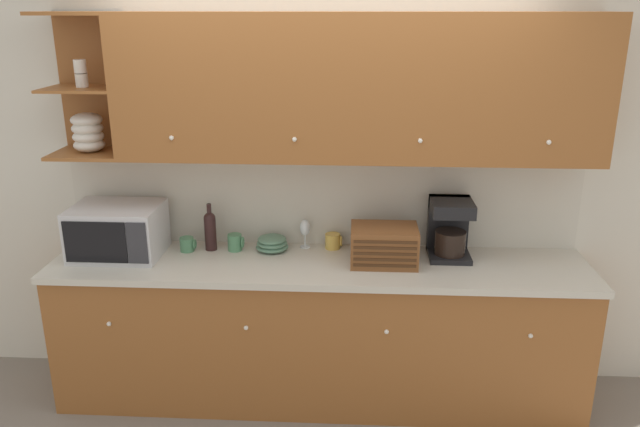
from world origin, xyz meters
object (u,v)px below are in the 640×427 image
at_px(microwave, 118,231).
at_px(wine_glass, 305,229).
at_px(bowl_stack_on_counter, 272,243).
at_px(bread_box, 384,245).
at_px(wine_bottle, 210,229).
at_px(mug_patterned_third, 333,241).
at_px(mug, 187,244).
at_px(coffee_maker, 450,227).
at_px(mug_blue_second, 235,242).

xyz_separation_m(microwave, wine_glass, (1.11, 0.19, -0.03)).
bearing_deg(bowl_stack_on_counter, bread_box, -13.36).
relative_size(wine_bottle, bread_box, 0.76).
xyz_separation_m(mug_patterned_third, bread_box, (0.30, -0.22, 0.06)).
bearing_deg(mug, wine_glass, 8.30).
relative_size(mug_patterned_third, bread_box, 0.27).
xyz_separation_m(bowl_stack_on_counter, bread_box, (0.68, -0.16, 0.07)).
height_order(mug, bowl_stack_on_counter, bowl_stack_on_counter).
bearing_deg(mug, wine_bottle, 14.10).
relative_size(microwave, coffee_maker, 1.47).
relative_size(mug_blue_second, mug_patterned_third, 0.99).
xyz_separation_m(mug, wine_bottle, (0.14, 0.03, 0.09)).
height_order(mug, coffee_maker, coffee_maker).
height_order(mug_blue_second, bowl_stack_on_counter, mug_blue_second).
bearing_deg(bowl_stack_on_counter, wine_bottle, -178.77).
xyz_separation_m(mug, bread_box, (1.20, -0.12, 0.07)).
distance_m(mug_blue_second, bread_box, 0.92).
bearing_deg(wine_bottle, mug_patterned_third, 4.79).
distance_m(bowl_stack_on_counter, mug_patterned_third, 0.38).
distance_m(mug_blue_second, bowl_stack_on_counter, 0.23).
distance_m(mug, coffee_maker, 1.60).
bearing_deg(wine_bottle, bread_box, -8.23).
xyz_separation_m(mug_blue_second, bowl_stack_on_counter, (0.23, 0.01, -0.01)).
distance_m(wine_bottle, wine_glass, 0.58).
xyz_separation_m(bread_box, coffee_maker, (0.39, 0.14, 0.07)).
bearing_deg(microwave, bowl_stack_on_counter, 7.87).
bearing_deg(mug, bread_box, -5.64).
relative_size(mug, bread_box, 0.25).
height_order(mug, mug_blue_second, mug_blue_second).
xyz_separation_m(mug_blue_second, mug_patterned_third, (0.60, 0.07, -0.00)).
bearing_deg(bread_box, mug_patterned_third, 144.58).
distance_m(mug_patterned_third, coffee_maker, 0.71).
distance_m(mug, mug_blue_second, 0.29).
height_order(mug, bread_box, bread_box).
bearing_deg(bread_box, mug, 174.36).
height_order(bowl_stack_on_counter, bread_box, bread_box).
xyz_separation_m(wine_bottle, mug_patterned_third, (0.75, 0.06, -0.09)).
distance_m(microwave, wine_glass, 1.13).
relative_size(mug, wine_glass, 0.53).
bearing_deg(mug_blue_second, bread_box, -9.21).
relative_size(microwave, mug_patterned_third, 4.95).
relative_size(bowl_stack_on_counter, bread_box, 0.52).
bearing_deg(microwave, wine_glass, 9.59).
bearing_deg(wine_bottle, wine_glass, 6.88).
distance_m(mug, wine_bottle, 0.17).
height_order(microwave, wine_bottle, microwave).
distance_m(wine_bottle, mug_blue_second, 0.17).
bearing_deg(wine_glass, wine_bottle, -173.12).
relative_size(bread_box, coffee_maker, 1.09).
xyz_separation_m(wine_bottle, bowl_stack_on_counter, (0.38, 0.01, -0.09)).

